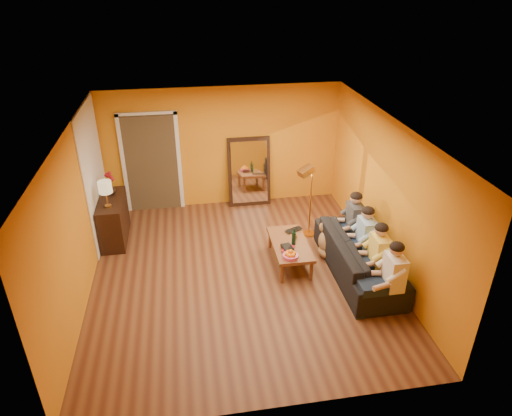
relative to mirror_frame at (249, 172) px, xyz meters
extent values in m
cube|color=brown|center=(-0.55, -2.63, -0.76)|extent=(5.00, 5.50, 0.00)
cube|color=white|center=(-0.55, -2.63, 1.84)|extent=(5.00, 5.50, 0.00)
cube|color=orange|center=(-0.55, 0.12, 0.54)|extent=(5.00, 0.00, 2.60)
cube|color=orange|center=(-3.05, -2.63, 0.54)|extent=(0.00, 5.50, 2.60)
cube|color=orange|center=(1.95, -2.63, 0.54)|extent=(0.00, 5.50, 2.60)
cube|color=white|center=(-3.04, -0.88, 0.54)|extent=(0.02, 1.90, 2.58)
cube|color=#3F2D19|center=(-2.05, 0.20, 0.29)|extent=(1.06, 0.30, 2.10)
cube|color=white|center=(-2.62, 0.08, 0.29)|extent=(0.08, 0.06, 2.20)
cube|color=white|center=(-1.48, 0.08, 0.29)|extent=(0.08, 0.06, 2.20)
cube|color=white|center=(-2.05, 0.08, 1.36)|extent=(1.22, 0.06, 0.08)
cube|color=black|center=(0.00, 0.00, 0.00)|extent=(0.92, 0.27, 1.51)
cube|color=white|center=(0.00, -0.04, 0.00)|extent=(0.78, 0.21, 1.35)
cube|color=black|center=(-2.79, -1.08, -0.34)|extent=(0.44, 1.18, 0.85)
imported|color=black|center=(1.45, -2.91, -0.42)|extent=(2.32, 0.91, 0.68)
cylinder|color=black|center=(0.40, -2.49, -0.18)|extent=(0.07, 0.07, 0.31)
imported|color=#B27F3F|center=(0.47, -2.32, -0.30)|extent=(0.11, 0.11, 0.09)
imported|color=black|center=(0.53, -2.09, -0.33)|extent=(0.39, 0.34, 0.03)
imported|color=black|center=(0.17, -2.64, -0.33)|extent=(0.21, 0.26, 0.02)
imported|color=maroon|center=(0.18, -2.63, -0.31)|extent=(0.27, 0.30, 0.02)
imported|color=black|center=(0.17, -2.65, -0.29)|extent=(0.20, 0.25, 0.02)
imported|color=black|center=(-2.79, -0.83, 0.18)|extent=(0.17, 0.17, 0.18)
camera|label=1|loc=(-1.33, -9.01, 3.95)|focal=32.00mm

